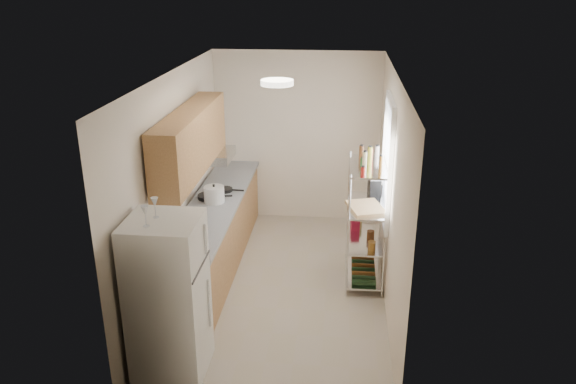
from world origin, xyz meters
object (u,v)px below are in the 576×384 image
at_px(refrigerator, 168,298).
at_px(cutting_board, 366,208).
at_px(rice_cooker, 214,194).
at_px(espresso_machine, 374,186).
at_px(frying_pan_large, 208,197).

bearing_deg(refrigerator, cutting_board, 44.27).
xyz_separation_m(rice_cooker, cutting_board, (1.90, -0.30, 0.02)).
bearing_deg(cutting_board, espresso_machine, 76.08).
xyz_separation_m(cutting_board, espresso_machine, (0.11, 0.45, 0.11)).
height_order(refrigerator, frying_pan_large, refrigerator).
bearing_deg(frying_pan_large, refrigerator, -97.24).
height_order(frying_pan_large, cutting_board, cutting_board).
relative_size(cutting_board, espresso_machine, 1.97).
xyz_separation_m(refrigerator, frying_pan_large, (-0.14, 2.24, 0.13)).
height_order(cutting_board, espresso_machine, espresso_machine).
height_order(rice_cooker, espresso_machine, espresso_machine).
bearing_deg(rice_cooker, cutting_board, -9.00).
relative_size(refrigerator, espresso_machine, 6.40).
bearing_deg(cutting_board, frying_pan_large, 168.17).
relative_size(frying_pan_large, cutting_board, 0.57).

